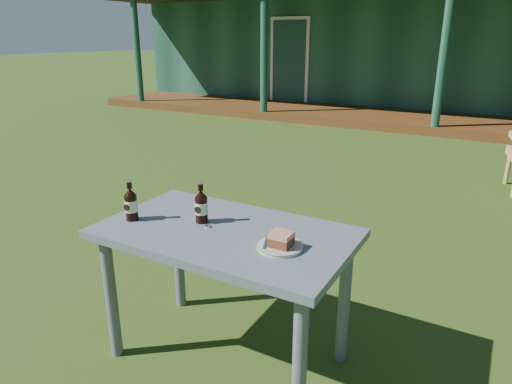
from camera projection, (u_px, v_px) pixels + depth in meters
The scene contains 9 objects.
ground at pixel (334, 242), 3.71m from camera, with size 80.00×80.00×0.00m, color #334916.
pavilion at pixel (474, 35), 10.94m from camera, with size 15.80×8.30×3.45m.
cafe_table at pixel (226, 249), 2.19m from camera, with size 1.20×0.70×0.72m.
plate at pixel (280, 246), 1.97m from camera, with size 0.20×0.20×0.01m.
cake_slice at pixel (281, 239), 1.95m from camera, with size 0.09×0.09×0.06m.
fork at pixel (266, 242), 1.99m from camera, with size 0.01×0.14×0.00m, color silver.
cola_bottle_near at pixel (201, 206), 2.22m from camera, with size 0.06×0.06×0.21m.
cola_bottle_far at pixel (131, 204), 2.25m from camera, with size 0.06×0.06×0.21m.
bottle_cap at pixel (208, 226), 2.19m from camera, with size 0.03×0.03×0.01m, color silver.
Camera 1 is at (1.10, -3.26, 1.59)m, focal length 32.00 mm.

